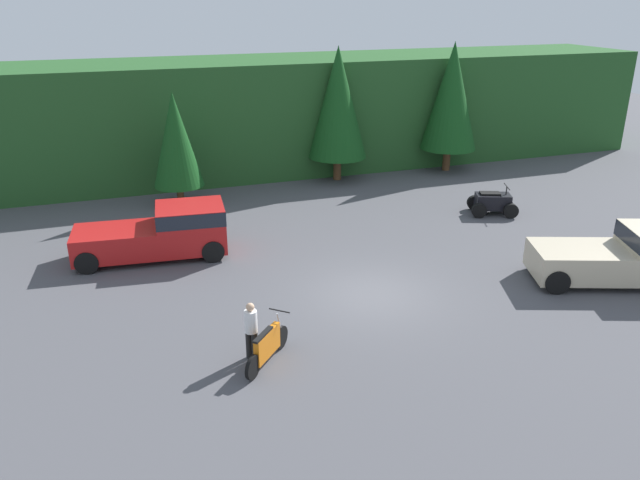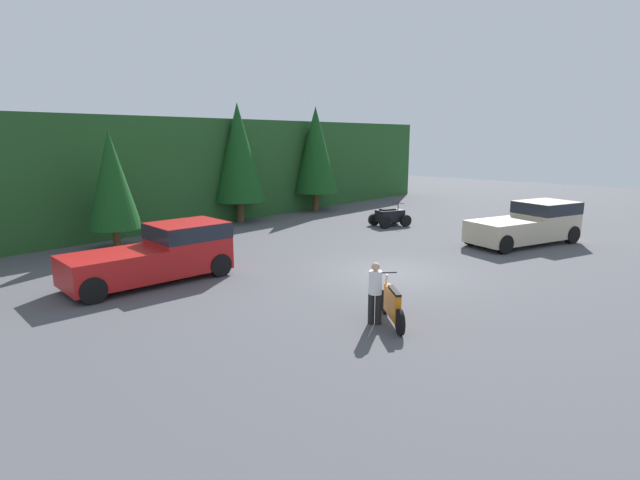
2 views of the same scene
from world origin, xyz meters
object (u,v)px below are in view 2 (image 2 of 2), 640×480
at_px(quad_atv, 390,217).
at_px(pickup_truck_red, 163,252).
at_px(pickup_truck_second, 531,222).
at_px(dirt_bike, 392,305).
at_px(rider_person, 375,291).

bearing_deg(quad_atv, pickup_truck_red, -158.36).
height_order(pickup_truck_second, dirt_bike, pickup_truck_second).
height_order(pickup_truck_second, rider_person, pickup_truck_second).
bearing_deg(rider_person, pickup_truck_red, 59.24).
bearing_deg(dirt_bike, quad_atv, -13.97).
bearing_deg(rider_person, dirt_bike, -82.64).
bearing_deg(pickup_truck_second, pickup_truck_red, 173.17).
xyz_separation_m(pickup_truck_red, quad_atv, (13.77, 0.14, -0.48)).
distance_m(pickup_truck_red, rider_person, 7.80).
relative_size(dirt_bike, quad_atv, 0.74).
relative_size(pickup_truck_red, pickup_truck_second, 0.95).
distance_m(pickup_truck_second, rider_person, 12.84).
distance_m(dirt_bike, rider_person, 0.60).
height_order(pickup_truck_red, dirt_bike, pickup_truck_red).
bearing_deg(pickup_truck_second, rider_person, -157.75).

